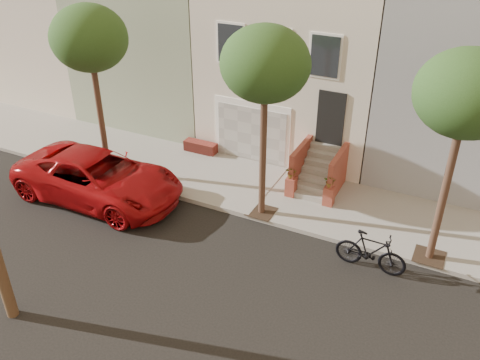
% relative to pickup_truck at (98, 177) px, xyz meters
% --- Properties ---
extents(ground, '(90.00, 90.00, 0.00)m').
position_rel_pickup_truck_xyz_m(ground, '(4.64, -2.38, -0.86)').
color(ground, black).
rests_on(ground, ground).
extents(sidewalk, '(40.00, 3.70, 0.15)m').
position_rel_pickup_truck_xyz_m(sidewalk, '(4.64, 2.97, -0.78)').
color(sidewalk, gray).
rests_on(sidewalk, ground).
extents(house_row, '(33.10, 11.70, 7.00)m').
position_rel_pickup_truck_xyz_m(house_row, '(4.64, 8.81, 2.79)').
color(house_row, beige).
rests_on(house_row, sidewalk).
extents(tree_left, '(2.70, 2.57, 6.30)m').
position_rel_pickup_truck_xyz_m(tree_left, '(-0.86, 1.52, 4.40)').
color(tree_left, '#2D2116').
rests_on(tree_left, sidewalk).
extents(tree_mid, '(2.70, 2.57, 6.30)m').
position_rel_pickup_truck_xyz_m(tree_mid, '(5.64, 1.52, 4.40)').
color(tree_mid, '#2D2116').
rests_on(tree_mid, sidewalk).
extents(tree_right, '(2.70, 2.57, 6.30)m').
position_rel_pickup_truck_xyz_m(tree_right, '(11.14, 1.52, 4.40)').
color(tree_right, '#2D2116').
rests_on(tree_right, sidewalk).
extents(pickup_truck, '(6.18, 2.87, 1.71)m').
position_rel_pickup_truck_xyz_m(pickup_truck, '(0.00, 0.00, 0.00)').
color(pickup_truck, '#9A0B0E').
rests_on(pickup_truck, ground).
extents(motorcycle, '(2.09, 0.63, 1.25)m').
position_rel_pickup_truck_xyz_m(motorcycle, '(9.60, 0.36, -0.23)').
color(motorcycle, black).
rests_on(motorcycle, ground).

